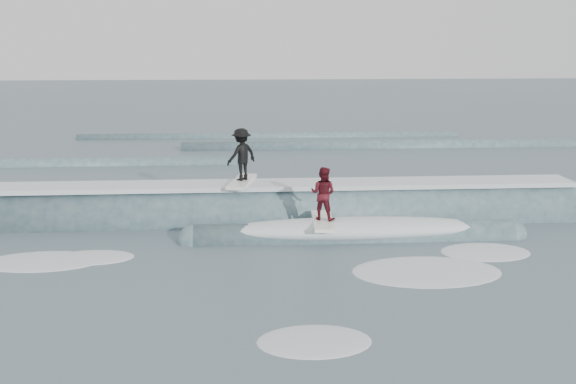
{
  "coord_description": "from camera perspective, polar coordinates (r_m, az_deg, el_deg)",
  "views": [
    {
      "loc": [
        -1.2,
        -14.79,
        5.43
      ],
      "look_at": [
        0.0,
        3.56,
        1.1
      ],
      "focal_mm": 40.0,
      "sensor_mm": 36.0,
      "label": 1
    }
  ],
  "objects": [
    {
      "name": "far_swells",
      "position": [
        32.9,
        -3.92,
        3.72
      ],
      "size": [
        41.08,
        8.65,
        0.8
      ],
      "color": "#355259",
      "rests_on": "ground"
    },
    {
      "name": "surfer_red",
      "position": [
        17.8,
        3.13,
        -0.51
      ],
      "size": [
        0.9,
        2.03,
        1.59
      ],
      "color": "white",
      "rests_on": "ground"
    },
    {
      "name": "breaking_wave",
      "position": [
        19.86,
        0.56,
        -2.49
      ],
      "size": [
        21.93,
        3.88,
        2.2
      ],
      "color": "#355259",
      "rests_on": "ground"
    },
    {
      "name": "ground",
      "position": [
        15.81,
        0.85,
        -6.85
      ],
      "size": [
        160.0,
        160.0,
        0.0
      ],
      "primitive_type": "plane",
      "color": "#41515F",
      "rests_on": "ground"
    },
    {
      "name": "surfer_black",
      "position": [
        19.66,
        -4.15,
        3.11
      ],
      "size": [
        1.18,
        2.07,
        1.7
      ],
      "color": "white",
      "rests_on": "ground"
    },
    {
      "name": "whitewater",
      "position": [
        15.71,
        3.08,
        -7.0
      ],
      "size": [
        14.05,
        6.51,
        0.1
      ],
      "color": "silver",
      "rests_on": "ground"
    }
  ]
}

